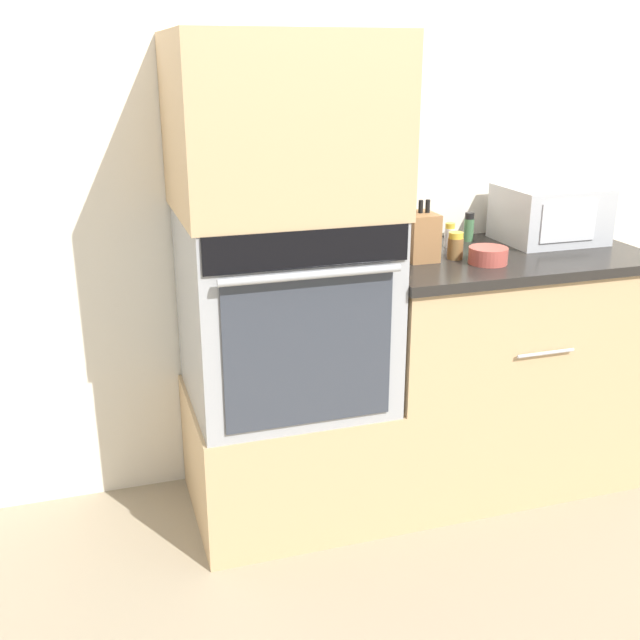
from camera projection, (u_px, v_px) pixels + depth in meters
name	position (u px, v px, depth m)	size (l,w,h in m)	color
ground_plane	(402.00, 535.00, 2.64)	(12.00, 12.00, 0.00)	gray
wall_back	(347.00, 154.00, 2.79)	(8.00, 0.05, 2.50)	silver
oven_cabinet_base	(286.00, 452.00, 2.73)	(0.68, 0.60, 0.45)	tan
wall_oven	(284.00, 307.00, 2.55)	(0.66, 0.64, 0.66)	#9EA0A5
oven_cabinet_upper	(281.00, 124.00, 2.35)	(0.68, 0.60, 0.55)	tan
counter_unit	(495.00, 366.00, 2.90)	(1.03, 0.63, 0.92)	tan
microwave	(550.00, 214.00, 2.88)	(0.37, 0.31, 0.21)	#B2B5BA
knife_block	(419.00, 236.00, 2.62)	(0.11, 0.14, 0.21)	olive
bowl	(488.00, 255.00, 2.58)	(0.13, 0.13, 0.06)	#B24C42
condiment_jar_near	(469.00, 227.00, 2.89)	(0.04, 0.04, 0.11)	#427047
condiment_jar_mid	(450.00, 235.00, 2.81)	(0.04, 0.04, 0.09)	silver
condiment_jar_far	(455.00, 246.00, 2.64)	(0.06, 0.06, 0.10)	brown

